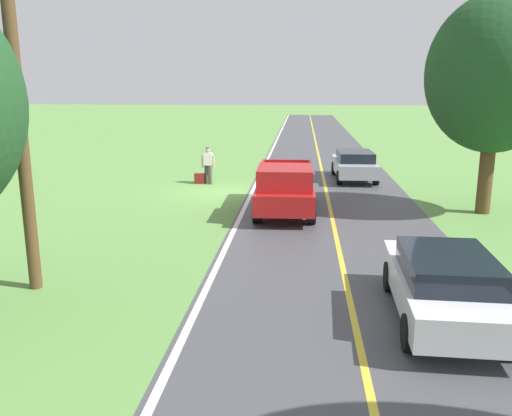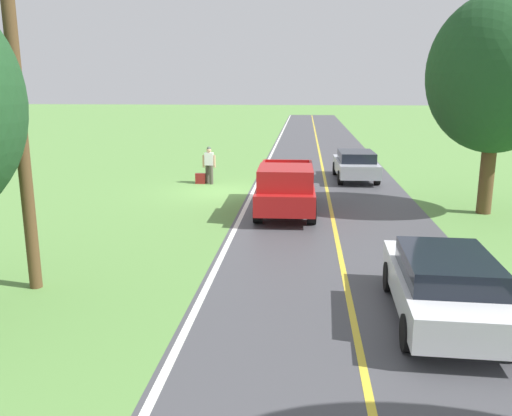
{
  "view_description": "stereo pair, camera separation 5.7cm",
  "coord_description": "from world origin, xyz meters",
  "views": [
    {
      "loc": [
        -3.46,
        22.34,
        4.56
      ],
      "look_at": [
        -2.31,
        9.16,
        1.46
      ],
      "focal_mm": 37.15,
      "sensor_mm": 36.0,
      "label": 1
    },
    {
      "loc": [
        -3.51,
        22.33,
        4.56
      ],
      "look_at": [
        -2.31,
        9.16,
        1.46
      ],
      "focal_mm": 37.15,
      "sensor_mm": 36.0,
      "label": 2
    }
  ],
  "objects": [
    {
      "name": "lane_centre_line",
      "position": [
        -4.56,
        0.0,
        0.01
      ],
      "size": [
        0.14,
        117.6,
        0.0
      ],
      "primitive_type": "cube",
      "color": "gold",
      "rests_on": "ground"
    },
    {
      "name": "ground_plane",
      "position": [
        0.0,
        0.0,
        0.0
      ],
      "size": [
        200.0,
        200.0,
        0.0
      ],
      "primitive_type": "plane",
      "color": "#609347"
    },
    {
      "name": "tree_far_side_near",
      "position": [
        -10.05,
        2.98,
        4.9
      ],
      "size": [
        4.73,
        4.73,
        7.64
      ],
      "color": "brown",
      "rests_on": "ground"
    },
    {
      "name": "suitcase_carried",
      "position": [
        1.32,
        -1.86,
        0.24
      ],
      "size": [
        0.46,
        0.21,
        0.49
      ],
      "primitive_type": "cube",
      "rotation": [
        0.0,
        0.0,
        1.58
      ],
      "color": "maroon",
      "rests_on": "ground"
    },
    {
      "name": "utility_pole_roadside",
      "position": [
        2.58,
        11.37,
        3.51
      ],
      "size": [
        0.28,
        0.28,
        7.02
      ],
      "primitive_type": "cylinder",
      "color": "brown",
      "rests_on": "ground"
    },
    {
      "name": "sedan_mid_oncoming",
      "position": [
        -6.29,
        12.32,
        0.75
      ],
      "size": [
        2.05,
        4.46,
        1.41
      ],
      "color": "silver",
      "rests_on": "ground"
    },
    {
      "name": "lane_edge_line",
      "position": [
        -1.34,
        0.0,
        0.01
      ],
      "size": [
        0.16,
        117.6,
        0.0
      ],
      "primitive_type": "cube",
      "color": "silver",
      "rests_on": "ground"
    },
    {
      "name": "sedan_near_oncoming",
      "position": [
        -6.03,
        -3.61,
        0.75
      ],
      "size": [
        2.03,
        4.45,
        1.41
      ],
      "color": "#B2B7C1",
      "rests_on": "ground"
    },
    {
      "name": "hitchhiker_walking",
      "position": [
        0.9,
        -1.94,
        0.98
      ],
      "size": [
        0.62,
        0.51,
        1.75
      ],
      "color": "#4C473D",
      "rests_on": "ground"
    },
    {
      "name": "road_surface",
      "position": [
        -4.56,
        0.0,
        0.0
      ],
      "size": [
        6.8,
        120.0,
        0.0
      ],
      "primitive_type": "cube",
      "color": "#47474C",
      "rests_on": "ground"
    },
    {
      "name": "pickup_truck_passing",
      "position": [
        -2.88,
        3.66,
        0.97
      ],
      "size": [
        2.17,
        5.43,
        1.82
      ],
      "color": "#B21919",
      "rests_on": "ground"
    }
  ]
}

